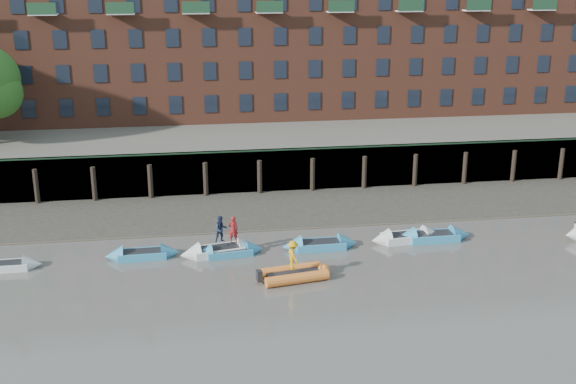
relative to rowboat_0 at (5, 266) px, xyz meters
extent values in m
plane|color=#5F5A53|center=(17.78, -10.06, -0.21)|extent=(220.00, 220.00, 0.00)
cube|color=#3D382F|center=(17.78, 7.94, -0.21)|extent=(110.00, 8.00, 0.50)
cube|color=#4C4336|center=(17.78, 4.54, -0.21)|extent=(110.00, 1.60, 0.10)
cube|color=#2D2A26|center=(17.78, 12.34, 1.39)|extent=(110.00, 0.80, 3.20)
cylinder|color=black|center=(-0.22, 11.69, 1.09)|extent=(0.36, 0.36, 2.60)
cylinder|color=black|center=(3.78, 11.69, 1.09)|extent=(0.36, 0.36, 2.60)
cylinder|color=black|center=(7.78, 11.69, 1.09)|extent=(0.36, 0.36, 2.60)
cylinder|color=black|center=(11.78, 11.69, 1.09)|extent=(0.36, 0.36, 2.60)
cylinder|color=black|center=(15.78, 11.69, 1.09)|extent=(0.36, 0.36, 2.60)
cylinder|color=black|center=(19.78, 11.69, 1.09)|extent=(0.36, 0.36, 2.60)
cylinder|color=black|center=(23.78, 11.69, 1.09)|extent=(0.36, 0.36, 2.60)
cylinder|color=black|center=(27.78, 11.69, 1.09)|extent=(0.36, 0.36, 2.60)
cylinder|color=black|center=(31.78, 11.69, 1.09)|extent=(0.36, 0.36, 2.60)
cylinder|color=black|center=(35.78, 11.69, 1.09)|extent=(0.36, 0.36, 2.60)
cylinder|color=black|center=(39.78, 11.69, 1.09)|extent=(0.36, 0.36, 2.60)
cube|color=#264C2D|center=(17.78, 12.04, 3.04)|extent=(110.00, 0.06, 0.10)
cube|color=#5E594D|center=(17.78, 25.94, 1.39)|extent=(110.00, 28.00, 3.20)
cube|color=brown|center=(17.78, 26.94, 8.99)|extent=(80.00, 10.00, 12.00)
cube|color=black|center=(-2.22, 21.92, 4.79)|extent=(1.10, 0.12, 1.50)
cube|color=black|center=(0.78, 21.92, 4.79)|extent=(1.10, 0.12, 1.50)
cube|color=black|center=(3.78, 21.92, 4.79)|extent=(1.10, 0.12, 1.50)
cube|color=black|center=(6.78, 21.92, 4.79)|extent=(1.10, 0.12, 1.50)
cube|color=black|center=(9.78, 21.92, 4.79)|extent=(1.10, 0.12, 1.50)
cube|color=black|center=(12.78, 21.92, 4.79)|extent=(1.10, 0.12, 1.50)
cube|color=black|center=(15.78, 21.92, 4.79)|extent=(1.10, 0.12, 1.50)
cube|color=black|center=(18.78, 21.92, 4.79)|extent=(1.10, 0.12, 1.50)
cube|color=black|center=(21.78, 21.92, 4.79)|extent=(1.10, 0.12, 1.50)
cube|color=black|center=(24.78, 21.92, 4.79)|extent=(1.10, 0.12, 1.50)
cube|color=black|center=(27.78, 21.92, 4.79)|extent=(1.10, 0.12, 1.50)
cube|color=black|center=(30.78, 21.92, 4.79)|extent=(1.10, 0.12, 1.50)
cube|color=black|center=(33.78, 21.92, 4.79)|extent=(1.10, 0.12, 1.50)
cube|color=black|center=(36.78, 21.92, 4.79)|extent=(1.10, 0.12, 1.50)
cube|color=black|center=(39.78, 21.92, 4.79)|extent=(1.10, 0.12, 1.50)
cube|color=black|center=(42.78, 21.92, 4.79)|extent=(1.10, 0.12, 1.50)
cube|color=black|center=(45.78, 21.92, 4.79)|extent=(1.10, 0.12, 1.50)
cube|color=black|center=(-2.22, 21.92, 7.59)|extent=(1.10, 0.12, 1.50)
cube|color=black|center=(0.78, 21.92, 7.59)|extent=(1.10, 0.12, 1.50)
cube|color=black|center=(3.78, 21.92, 7.59)|extent=(1.10, 0.12, 1.50)
cube|color=black|center=(6.78, 21.92, 7.59)|extent=(1.10, 0.12, 1.50)
cube|color=black|center=(9.78, 21.92, 7.59)|extent=(1.10, 0.12, 1.50)
cube|color=black|center=(12.78, 21.92, 7.59)|extent=(1.10, 0.12, 1.50)
cube|color=black|center=(15.78, 21.92, 7.59)|extent=(1.10, 0.12, 1.50)
cube|color=black|center=(18.78, 21.92, 7.59)|extent=(1.10, 0.12, 1.50)
cube|color=black|center=(21.78, 21.92, 7.59)|extent=(1.10, 0.12, 1.50)
cube|color=black|center=(24.78, 21.92, 7.59)|extent=(1.10, 0.12, 1.50)
cube|color=black|center=(27.78, 21.92, 7.59)|extent=(1.10, 0.12, 1.50)
cube|color=black|center=(30.78, 21.92, 7.59)|extent=(1.10, 0.12, 1.50)
cube|color=black|center=(33.78, 21.92, 7.59)|extent=(1.10, 0.12, 1.50)
cube|color=black|center=(36.78, 21.92, 7.59)|extent=(1.10, 0.12, 1.50)
cube|color=black|center=(39.78, 21.92, 7.59)|extent=(1.10, 0.12, 1.50)
cube|color=black|center=(42.78, 21.92, 7.59)|extent=(1.10, 0.12, 1.50)
cube|color=black|center=(45.78, 21.92, 7.59)|extent=(1.10, 0.12, 1.50)
cube|color=black|center=(-2.22, 21.92, 10.39)|extent=(1.10, 0.12, 1.50)
cube|color=black|center=(0.78, 21.92, 10.39)|extent=(1.10, 0.12, 1.50)
cube|color=black|center=(3.78, 21.92, 10.39)|extent=(1.10, 0.12, 1.50)
cube|color=black|center=(6.78, 21.92, 10.39)|extent=(1.10, 0.12, 1.50)
cube|color=black|center=(9.78, 21.92, 10.39)|extent=(1.10, 0.12, 1.50)
cube|color=black|center=(12.78, 21.92, 10.39)|extent=(1.10, 0.12, 1.50)
cube|color=black|center=(15.78, 21.92, 10.39)|extent=(1.10, 0.12, 1.50)
cube|color=black|center=(18.78, 21.92, 10.39)|extent=(1.10, 0.12, 1.50)
cube|color=black|center=(21.78, 21.92, 10.39)|extent=(1.10, 0.12, 1.50)
cube|color=black|center=(24.78, 21.92, 10.39)|extent=(1.10, 0.12, 1.50)
cube|color=black|center=(27.78, 21.92, 10.39)|extent=(1.10, 0.12, 1.50)
cube|color=black|center=(30.78, 21.92, 10.39)|extent=(1.10, 0.12, 1.50)
cube|color=black|center=(33.78, 21.92, 10.39)|extent=(1.10, 0.12, 1.50)
cube|color=black|center=(36.78, 21.92, 10.39)|extent=(1.10, 0.12, 1.50)
cube|color=black|center=(39.78, 21.92, 10.39)|extent=(1.10, 0.12, 1.50)
cube|color=black|center=(42.78, 21.92, 10.39)|extent=(1.10, 0.12, 1.50)
cube|color=black|center=(-2.22, 21.92, 13.19)|extent=(1.10, 0.12, 1.50)
cube|color=black|center=(0.78, 21.92, 13.19)|extent=(1.10, 0.12, 1.50)
cube|color=black|center=(3.78, 21.92, 13.19)|extent=(1.10, 0.12, 1.50)
cube|color=black|center=(6.78, 21.92, 13.19)|extent=(1.10, 0.12, 1.50)
cube|color=black|center=(9.78, 21.92, 13.19)|extent=(1.10, 0.12, 1.50)
cube|color=black|center=(12.78, 21.92, 13.19)|extent=(1.10, 0.12, 1.50)
cube|color=black|center=(15.78, 21.92, 13.19)|extent=(1.10, 0.12, 1.50)
cube|color=black|center=(18.78, 21.92, 13.19)|extent=(1.10, 0.12, 1.50)
cube|color=black|center=(21.78, 21.92, 13.19)|extent=(1.10, 0.12, 1.50)
cube|color=black|center=(24.78, 21.92, 13.19)|extent=(1.10, 0.12, 1.50)
cube|color=black|center=(27.78, 21.92, 13.19)|extent=(1.10, 0.12, 1.50)
cube|color=black|center=(30.78, 21.92, 13.19)|extent=(1.10, 0.12, 1.50)
cube|color=black|center=(33.78, 21.92, 13.19)|extent=(1.10, 0.12, 1.50)
cube|color=black|center=(36.78, 21.92, 13.19)|extent=(1.10, 0.12, 1.50)
cube|color=black|center=(39.78, 21.92, 13.19)|extent=(1.10, 0.12, 1.50)
cube|color=black|center=(42.78, 21.92, 13.19)|extent=(1.10, 0.12, 1.50)
cube|color=silver|center=(0.00, 0.00, -0.01)|extent=(2.61, 1.20, 0.40)
cone|color=silver|center=(1.51, 0.02, -0.01)|extent=(1.02, 1.18, 1.17)
cube|color=black|center=(0.00, 0.00, 0.18)|extent=(2.17, 0.91, 0.06)
cube|color=teal|center=(7.59, 0.55, 0.01)|extent=(2.81, 1.34, 0.43)
cone|color=teal|center=(9.21, 0.59, 0.01)|extent=(1.12, 1.29, 1.25)
cone|color=teal|center=(5.97, 0.50, 0.01)|extent=(1.12, 1.29, 1.25)
cube|color=black|center=(7.59, 0.55, 0.21)|extent=(2.34, 1.01, 0.06)
cube|color=silver|center=(12.06, 0.39, 0.03)|extent=(3.20, 1.90, 0.47)
cone|color=silver|center=(13.78, 0.72, 0.03)|extent=(1.40, 1.55, 1.35)
cone|color=silver|center=(10.35, 0.06, 0.03)|extent=(1.40, 1.55, 1.35)
cube|color=black|center=(12.06, 0.39, 0.24)|extent=(2.65, 1.47, 0.06)
cube|color=teal|center=(12.65, 0.17, 0.00)|extent=(2.80, 1.53, 0.42)
cone|color=teal|center=(14.20, 0.36, 0.00)|extent=(1.18, 1.33, 1.21)
cone|color=teal|center=(11.11, -0.02, 0.00)|extent=(1.18, 1.33, 1.21)
cube|color=black|center=(12.65, 0.17, 0.19)|extent=(2.32, 1.17, 0.06)
cube|color=teal|center=(18.18, 0.42, 0.03)|extent=(2.99, 1.38, 0.46)
cone|color=teal|center=(19.92, 0.44, 0.03)|extent=(1.17, 1.36, 1.34)
cone|color=teal|center=(16.45, 0.40, 0.03)|extent=(1.17, 1.36, 1.34)
cube|color=black|center=(18.18, 0.42, 0.24)|extent=(2.49, 1.03, 0.06)
cube|color=silver|center=(23.75, 0.85, 0.03)|extent=(3.14, 1.69, 0.47)
cone|color=silver|center=(25.49, 1.05, 0.03)|extent=(1.31, 1.48, 1.36)
cone|color=silver|center=(22.01, 0.65, 0.03)|extent=(1.31, 1.48, 1.36)
cube|color=black|center=(23.75, 0.85, 0.24)|extent=(2.60, 1.29, 0.06)
cube|color=teal|center=(25.39, 0.69, 0.03)|extent=(3.12, 1.44, 0.48)
cone|color=teal|center=(27.20, 0.71, 0.03)|extent=(1.22, 1.41, 1.40)
cone|color=teal|center=(23.58, 0.67, 0.03)|extent=(1.22, 1.41, 1.40)
cube|color=black|center=(25.39, 0.69, 0.26)|extent=(2.60, 1.08, 0.06)
cylinder|color=orange|center=(15.80, -3.08, 0.08)|extent=(3.57, 1.18, 0.58)
cylinder|color=orange|center=(16.01, -4.30, 0.08)|extent=(3.57, 1.18, 0.58)
sphere|color=orange|center=(17.64, -3.39, 0.08)|extent=(0.67, 0.67, 0.67)
cube|color=black|center=(15.91, -3.69, 0.08)|extent=(3.07, 1.50, 0.20)
imported|color=maroon|center=(12.93, 0.23, 1.41)|extent=(0.59, 0.39, 1.61)
imported|color=#19233F|center=(12.23, 0.33, 1.41)|extent=(0.90, 0.77, 1.61)
imported|color=orange|center=(15.86, -3.76, 1.23)|extent=(0.82, 1.15, 1.62)
camera|label=1|loc=(10.21, -39.43, 16.34)|focal=45.00mm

